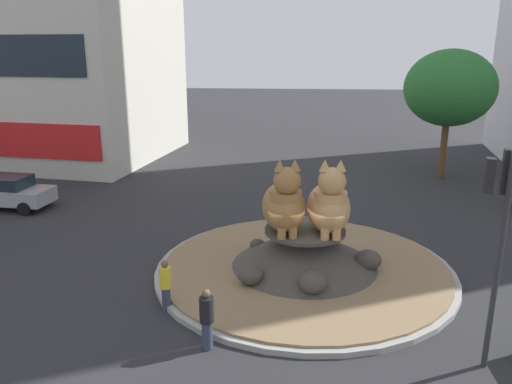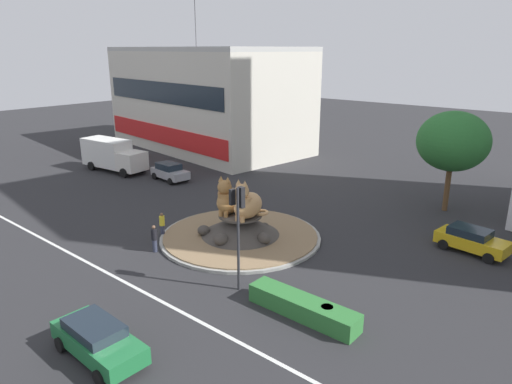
{
  "view_description": "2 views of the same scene",
  "coord_description": "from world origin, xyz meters",
  "px_view_note": "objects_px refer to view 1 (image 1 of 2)",
  "views": [
    {
      "loc": [
        -0.25,
        -16.54,
        7.73
      ],
      "look_at": [
        -1.88,
        1.84,
        2.38
      ],
      "focal_mm": 35.43,
      "sensor_mm": 36.0,
      "label": 1
    },
    {
      "loc": [
        18.93,
        -20.88,
        11.91
      ],
      "look_at": [
        0.77,
        0.67,
        3.16
      ],
      "focal_mm": 32.48,
      "sensor_mm": 36.0,
      "label": 2
    }
  ],
  "objects_px": {
    "cat_statue_tabby": "(284,204)",
    "pedestrian_black_shirt": "(207,318)",
    "cat_statue_calico": "(329,205)",
    "broadleaf_tree_behind_island": "(450,88)",
    "pedestrian_yellow_shirt": "(166,284)",
    "traffic_light_mast": "(501,214)",
    "parked_car_right": "(9,192)"
  },
  "relations": [
    {
      "from": "cat_statue_tabby",
      "to": "cat_statue_calico",
      "type": "distance_m",
      "value": 1.51
    },
    {
      "from": "pedestrian_black_shirt",
      "to": "parked_car_right",
      "type": "xyz_separation_m",
      "value": [
        -11.89,
        11.1,
        -0.07
      ]
    },
    {
      "from": "broadleaf_tree_behind_island",
      "to": "parked_car_right",
      "type": "distance_m",
      "value": 24.63
    },
    {
      "from": "broadleaf_tree_behind_island",
      "to": "pedestrian_yellow_shirt",
      "type": "xyz_separation_m",
      "value": [
        -12.52,
        -17.31,
        -4.51
      ]
    },
    {
      "from": "pedestrian_black_shirt",
      "to": "traffic_light_mast",
      "type": "bearing_deg",
      "value": 114.88
    },
    {
      "from": "traffic_light_mast",
      "to": "parked_car_right",
      "type": "distance_m",
      "value": 22.15
    },
    {
      "from": "pedestrian_yellow_shirt",
      "to": "pedestrian_black_shirt",
      "type": "relative_size",
      "value": 0.94
    },
    {
      "from": "broadleaf_tree_behind_island",
      "to": "cat_statue_tabby",
      "type": "bearing_deg",
      "value": -122.11
    },
    {
      "from": "cat_statue_calico",
      "to": "pedestrian_black_shirt",
      "type": "xyz_separation_m",
      "value": [
        -3.34,
        -4.75,
        -1.68
      ]
    },
    {
      "from": "broadleaf_tree_behind_island",
      "to": "pedestrian_yellow_shirt",
      "type": "height_order",
      "value": "broadleaf_tree_behind_island"
    },
    {
      "from": "pedestrian_yellow_shirt",
      "to": "traffic_light_mast",
      "type": "bearing_deg",
      "value": -120.31
    },
    {
      "from": "cat_statue_tabby",
      "to": "traffic_light_mast",
      "type": "distance_m",
      "value": 7.15
    },
    {
      "from": "cat_statue_tabby",
      "to": "cat_statue_calico",
      "type": "relative_size",
      "value": 1.04
    },
    {
      "from": "pedestrian_yellow_shirt",
      "to": "pedestrian_black_shirt",
      "type": "distance_m",
      "value": 2.48
    },
    {
      "from": "broadleaf_tree_behind_island",
      "to": "traffic_light_mast",
      "type": "bearing_deg",
      "value": -101.57
    },
    {
      "from": "traffic_light_mast",
      "to": "cat_statue_calico",
      "type": "bearing_deg",
      "value": 48.12
    },
    {
      "from": "traffic_light_mast",
      "to": "pedestrian_yellow_shirt",
      "type": "relative_size",
      "value": 3.37
    },
    {
      "from": "cat_statue_tabby",
      "to": "pedestrian_black_shirt",
      "type": "bearing_deg",
      "value": -32.97
    },
    {
      "from": "traffic_light_mast",
      "to": "pedestrian_black_shirt",
      "type": "relative_size",
      "value": 3.18
    },
    {
      "from": "cat_statue_calico",
      "to": "broadleaf_tree_behind_island",
      "type": "relative_size",
      "value": 0.36
    },
    {
      "from": "pedestrian_black_shirt",
      "to": "parked_car_right",
      "type": "relative_size",
      "value": 0.41
    },
    {
      "from": "cat_statue_tabby",
      "to": "cat_statue_calico",
      "type": "height_order",
      "value": "cat_statue_calico"
    },
    {
      "from": "parked_car_right",
      "to": "traffic_light_mast",
      "type": "bearing_deg",
      "value": -24.63
    },
    {
      "from": "cat_statue_calico",
      "to": "pedestrian_black_shirt",
      "type": "distance_m",
      "value": 6.04
    },
    {
      "from": "cat_statue_tabby",
      "to": "pedestrian_yellow_shirt",
      "type": "height_order",
      "value": "cat_statue_tabby"
    },
    {
      "from": "pedestrian_black_shirt",
      "to": "cat_statue_tabby",
      "type": "bearing_deg",
      "value": -176.07
    },
    {
      "from": "cat_statue_calico",
      "to": "broadleaf_tree_behind_island",
      "type": "xyz_separation_m",
      "value": [
        7.58,
        14.45,
        2.77
      ]
    },
    {
      "from": "cat_statue_tabby",
      "to": "pedestrian_black_shirt",
      "type": "height_order",
      "value": "cat_statue_tabby"
    },
    {
      "from": "pedestrian_yellow_shirt",
      "to": "pedestrian_black_shirt",
      "type": "height_order",
      "value": "pedestrian_black_shirt"
    },
    {
      "from": "pedestrian_yellow_shirt",
      "to": "pedestrian_black_shirt",
      "type": "xyz_separation_m",
      "value": [
        1.6,
        -1.89,
        0.05
      ]
    },
    {
      "from": "pedestrian_yellow_shirt",
      "to": "parked_car_right",
      "type": "relative_size",
      "value": 0.39
    },
    {
      "from": "cat_statue_calico",
      "to": "traffic_light_mast",
      "type": "xyz_separation_m",
      "value": [
        3.64,
        -4.78,
        1.41
      ]
    }
  ]
}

